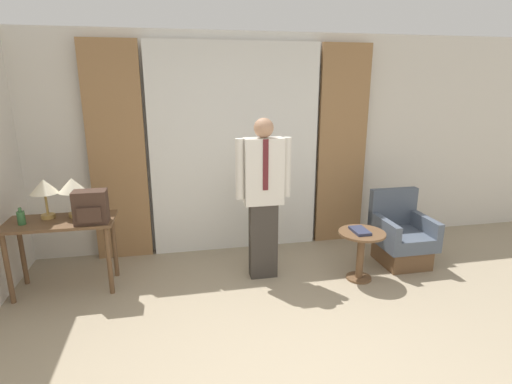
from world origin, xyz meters
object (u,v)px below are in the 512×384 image
(book, at_px, (360,231))
(table_lamp_right, at_px, (72,187))
(table_lamp_left, at_px, (44,188))
(side_table, at_px, (361,247))
(desk, at_px, (61,233))
(armchair, at_px, (401,238))
(bottle_near_edge, at_px, (21,218))
(backpack, at_px, (91,207))
(person, at_px, (263,193))

(book, bearing_deg, table_lamp_right, 169.90)
(table_lamp_left, bearing_deg, side_table, -9.30)
(desk, distance_m, book, 3.12)
(armchair, bearing_deg, bottle_near_edge, 179.04)
(table_lamp_right, bearing_deg, table_lamp_left, 180.00)
(table_lamp_right, xyz_separation_m, side_table, (2.98, -0.53, -0.70))
(bottle_near_edge, bearing_deg, book, -6.23)
(bottle_near_edge, distance_m, armchair, 4.15)
(armchair, distance_m, side_table, 0.74)
(desk, bearing_deg, table_lamp_left, 141.95)
(backpack, relative_size, side_table, 0.60)
(person, xyz_separation_m, book, (1.00, -0.29, -0.40))
(table_lamp_left, relative_size, person, 0.23)
(bottle_near_edge, distance_m, person, 2.42)
(table_lamp_right, relative_size, side_table, 0.74)
(table_lamp_left, xyz_separation_m, backpack, (0.47, -0.25, -0.15))
(backpack, relative_size, armchair, 0.39)
(desk, distance_m, table_lamp_left, 0.48)
(table_lamp_right, relative_size, armchair, 0.48)
(table_lamp_left, bearing_deg, armchair, -3.25)
(bottle_near_edge, height_order, book, bottle_near_edge)
(table_lamp_right, distance_m, person, 1.97)
(table_lamp_left, bearing_deg, backpack, -27.64)
(desk, relative_size, armchair, 1.23)
(backpack, bearing_deg, table_lamp_left, 152.36)
(table_lamp_right, distance_m, side_table, 3.11)
(table_lamp_left, bearing_deg, person, -6.13)
(backpack, xyz_separation_m, armchair, (3.44, 0.02, -0.61))
(desk, xyz_separation_m, bottle_near_edge, (-0.33, -0.05, 0.20))
(person, distance_m, side_table, 1.22)
(armchair, bearing_deg, backpack, -179.59)
(armchair, relative_size, side_table, 1.55)
(desk, height_order, backpack, backpack)
(person, height_order, book, person)
(side_table, bearing_deg, table_lamp_left, 170.70)
(desk, xyz_separation_m, table_lamp_right, (0.13, 0.10, 0.45))
(side_table, bearing_deg, book, 168.77)
(table_lamp_left, relative_size, backpack, 1.24)
(armchair, bearing_deg, book, -156.34)
(side_table, bearing_deg, armchair, 24.75)
(table_lamp_right, bearing_deg, book, -10.10)
(backpack, height_order, person, person)
(table_lamp_right, bearing_deg, desk, -141.95)
(table_lamp_right, bearing_deg, armchair, -3.49)
(table_lamp_left, relative_size, book, 1.58)
(backpack, bearing_deg, person, 0.29)
(bottle_near_edge, distance_m, side_table, 3.49)
(backpack, bearing_deg, table_lamp_right, 129.96)
(table_lamp_left, xyz_separation_m, book, (3.22, -0.53, -0.51))
(desk, relative_size, backpack, 3.19)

